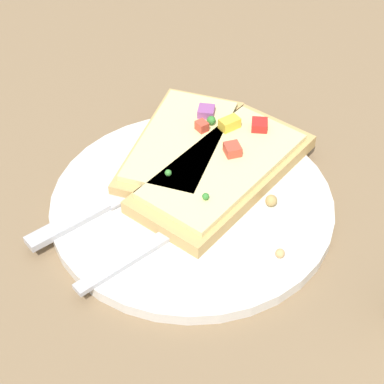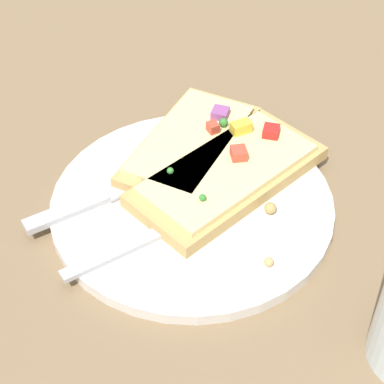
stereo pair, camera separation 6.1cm
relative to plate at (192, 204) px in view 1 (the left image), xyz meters
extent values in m
plane|color=#7F6647|center=(0.00, 0.00, -0.01)|extent=(4.00, 4.00, 0.00)
cylinder|color=silver|center=(0.00, 0.00, 0.00)|extent=(0.27, 0.27, 0.01)
cube|color=#B7B7BC|center=(-0.08, -0.03, 0.01)|extent=(0.13, 0.03, 0.01)
cube|color=#B7B7BC|center=(0.01, -0.02, 0.01)|extent=(0.05, 0.03, 0.01)
cube|color=#B7B7BC|center=(0.05, -0.03, 0.01)|extent=(0.03, 0.01, 0.00)
cube|color=#B7B7BC|center=(0.05, -0.02, 0.01)|extent=(0.03, 0.01, 0.00)
cube|color=#B7B7BC|center=(0.05, -0.01, 0.01)|extent=(0.03, 0.01, 0.00)
cube|color=#B7B7BC|center=(0.04, -0.01, 0.01)|extent=(0.03, 0.01, 0.00)
cube|color=#B7B7BC|center=(-0.12, 0.03, 0.01)|extent=(0.08, 0.03, 0.01)
cube|color=#B7B7BC|center=(-0.01, 0.04, 0.01)|extent=(0.14, 0.04, 0.00)
cube|color=tan|center=(0.04, 0.01, 0.01)|extent=(0.22, 0.15, 0.01)
cube|color=beige|center=(0.04, 0.01, 0.02)|extent=(0.19, 0.13, 0.01)
cube|color=yellow|center=(0.08, 0.05, 0.03)|extent=(0.02, 0.01, 0.01)
cube|color=#D14733|center=(0.06, 0.02, 0.03)|extent=(0.02, 0.02, 0.01)
cube|color=red|center=(0.10, 0.03, 0.03)|extent=(0.02, 0.02, 0.01)
sphere|color=#388433|center=(0.00, -0.02, 0.03)|extent=(0.01, 0.01, 0.01)
cube|color=tan|center=(0.03, 0.07, 0.01)|extent=(0.19, 0.18, 0.01)
cube|color=beige|center=(0.03, 0.07, 0.02)|extent=(0.17, 0.16, 0.01)
cube|color=#934C8E|center=(0.07, 0.08, 0.03)|extent=(0.02, 0.02, 0.01)
sphere|color=#388433|center=(0.07, 0.07, 0.03)|extent=(0.01, 0.01, 0.01)
sphere|color=#388433|center=(-0.01, 0.02, 0.03)|extent=(0.01, 0.01, 0.01)
cube|color=#D14733|center=(0.05, 0.06, 0.03)|extent=(0.01, 0.01, 0.01)
sphere|color=tan|center=(-0.01, -0.01, 0.01)|extent=(0.01, 0.01, 0.01)
sphere|color=tan|center=(-0.02, 0.05, 0.01)|extent=(0.01, 0.01, 0.01)
sphere|color=tan|center=(0.06, -0.05, 0.01)|extent=(0.01, 0.01, 0.01)
sphere|color=tan|center=(0.00, 0.09, 0.01)|extent=(0.01, 0.01, 0.01)
sphere|color=tan|center=(0.03, -0.10, 0.01)|extent=(0.01, 0.01, 0.01)
camera|label=1|loc=(-0.23, -0.37, 0.44)|focal=60.00mm
camera|label=2|loc=(-0.18, -0.40, 0.44)|focal=60.00mm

